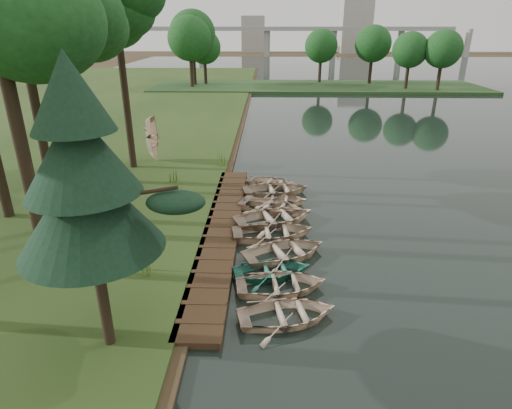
{
  "coord_description": "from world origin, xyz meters",
  "views": [
    {
      "loc": [
        0.51,
        -18.05,
        9.03
      ],
      "look_at": [
        -0.0,
        0.39,
        1.27
      ],
      "focal_mm": 30.0,
      "sensor_mm": 36.0,
      "label": 1
    }
  ],
  "objects_px": {
    "boardwalk": "(222,229)",
    "rowboat_0": "(287,312)",
    "stored_rowboat": "(155,156)",
    "rowboat_2": "(272,269)",
    "rowboat_1": "(281,282)",
    "pine_tree": "(83,177)"
  },
  "relations": [
    {
      "from": "rowboat_0",
      "to": "rowboat_2",
      "type": "relative_size",
      "value": 1.09
    },
    {
      "from": "boardwalk",
      "to": "rowboat_2",
      "type": "xyz_separation_m",
      "value": [
        2.34,
        -3.82,
        0.21
      ]
    },
    {
      "from": "boardwalk",
      "to": "stored_rowboat",
      "type": "relative_size",
      "value": 5.26
    },
    {
      "from": "boardwalk",
      "to": "rowboat_0",
      "type": "xyz_separation_m",
      "value": [
        2.81,
        -6.53,
        0.24
      ]
    },
    {
      "from": "rowboat_0",
      "to": "rowboat_1",
      "type": "distance_m",
      "value": 1.72
    },
    {
      "from": "rowboat_2",
      "to": "pine_tree",
      "type": "xyz_separation_m",
      "value": [
        -4.87,
        -4.18,
        5.14
      ]
    },
    {
      "from": "stored_rowboat",
      "to": "rowboat_0",
      "type": "bearing_deg",
      "value": -146.46
    },
    {
      "from": "rowboat_1",
      "to": "boardwalk",
      "type": "bearing_deg",
      "value": 20.2
    },
    {
      "from": "stored_rowboat",
      "to": "pine_tree",
      "type": "xyz_separation_m",
      "value": [
        3.21,
        -18.51,
        4.89
      ]
    },
    {
      "from": "boardwalk",
      "to": "rowboat_2",
      "type": "distance_m",
      "value": 4.49
    },
    {
      "from": "boardwalk",
      "to": "rowboat_1",
      "type": "height_order",
      "value": "rowboat_1"
    },
    {
      "from": "boardwalk",
      "to": "rowboat_2",
      "type": "relative_size",
      "value": 5.28
    },
    {
      "from": "rowboat_1",
      "to": "rowboat_2",
      "type": "xyz_separation_m",
      "value": [
        -0.32,
        1.0,
        -0.03
      ]
    },
    {
      "from": "rowboat_0",
      "to": "rowboat_1",
      "type": "relative_size",
      "value": 0.98
    },
    {
      "from": "boardwalk",
      "to": "rowboat_1",
      "type": "relative_size",
      "value": 4.78
    },
    {
      "from": "rowboat_0",
      "to": "rowboat_2",
      "type": "xyz_separation_m",
      "value": [
        -0.47,
        2.71,
        -0.03
      ]
    },
    {
      "from": "rowboat_0",
      "to": "stored_rowboat",
      "type": "bearing_deg",
      "value": 13.71
    },
    {
      "from": "rowboat_1",
      "to": "rowboat_2",
      "type": "relative_size",
      "value": 1.1
    },
    {
      "from": "rowboat_0",
      "to": "pine_tree",
      "type": "bearing_deg",
      "value": 92.45
    },
    {
      "from": "boardwalk",
      "to": "rowboat_2",
      "type": "bearing_deg",
      "value": -58.55
    },
    {
      "from": "rowboat_2",
      "to": "stored_rowboat",
      "type": "bearing_deg",
      "value": 15.68
    },
    {
      "from": "boardwalk",
      "to": "rowboat_2",
      "type": "height_order",
      "value": "rowboat_2"
    }
  ]
}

